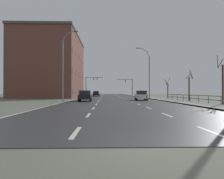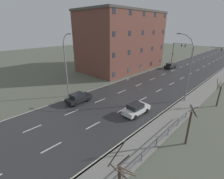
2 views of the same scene
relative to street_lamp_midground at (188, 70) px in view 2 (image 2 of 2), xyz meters
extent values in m
cube|color=#5B6051|center=(-7.40, 9.66, -5.11)|extent=(160.00, 160.00, 0.12)
cube|color=#303033|center=(-7.40, 21.66, -5.04)|extent=(14.00, 120.00, 0.02)
cube|color=beige|center=(-9.73, -20.14, -5.03)|extent=(0.16, 2.20, 0.01)
cube|color=beige|center=(-9.73, -14.74, -5.03)|extent=(0.16, 2.20, 0.01)
cube|color=beige|center=(-9.73, -9.34, -5.03)|extent=(0.16, 2.20, 0.01)
cube|color=beige|center=(-9.73, -3.94, -5.03)|extent=(0.16, 2.20, 0.01)
cube|color=beige|center=(-9.73, 1.46, -5.03)|extent=(0.16, 2.20, 0.01)
cube|color=beige|center=(-9.73, 6.86, -5.03)|extent=(0.16, 2.20, 0.01)
cube|color=beige|center=(-9.73, 12.26, -5.03)|extent=(0.16, 2.20, 0.01)
cube|color=beige|center=(-9.73, 17.66, -5.03)|extent=(0.16, 2.20, 0.01)
cube|color=beige|center=(-9.73, 23.06, -5.03)|extent=(0.16, 2.20, 0.01)
cube|color=beige|center=(-9.73, 28.46, -5.03)|extent=(0.16, 2.20, 0.01)
cube|color=beige|center=(-9.73, 33.86, -5.03)|extent=(0.16, 2.20, 0.01)
cube|color=beige|center=(-9.73, 39.26, -5.03)|extent=(0.16, 2.20, 0.01)
cube|color=beige|center=(-9.73, 44.66, -5.03)|extent=(0.16, 2.20, 0.01)
cube|color=beige|center=(-9.73, 50.06, -5.03)|extent=(0.16, 2.20, 0.01)
cube|color=beige|center=(-9.73, 55.46, -5.03)|extent=(0.16, 2.20, 0.01)
cube|color=beige|center=(-9.73, 60.86, -5.03)|extent=(0.16, 2.20, 0.01)
cube|color=beige|center=(-9.73, 66.26, -5.03)|extent=(0.16, 2.20, 0.01)
cube|color=beige|center=(-9.73, 71.66, -5.03)|extent=(0.16, 2.20, 0.01)
cube|color=beige|center=(-9.73, 77.06, -5.03)|extent=(0.16, 2.20, 0.01)
cube|color=beige|center=(-5.07, -20.14, -5.03)|extent=(0.16, 2.20, 0.01)
cube|color=beige|center=(-5.07, -14.74, -5.03)|extent=(0.16, 2.20, 0.01)
cube|color=beige|center=(-5.07, -9.34, -5.03)|extent=(0.16, 2.20, 0.01)
cube|color=beige|center=(-5.07, -3.94, -5.03)|extent=(0.16, 2.20, 0.01)
cube|color=beige|center=(-5.07, 1.46, -5.03)|extent=(0.16, 2.20, 0.01)
cube|color=beige|center=(-5.07, 6.86, -5.03)|extent=(0.16, 2.20, 0.01)
cube|color=beige|center=(-5.07, 12.26, -5.03)|extent=(0.16, 2.20, 0.01)
cube|color=beige|center=(-5.07, 17.66, -5.03)|extent=(0.16, 2.20, 0.01)
cube|color=beige|center=(-5.07, 23.06, -5.03)|extent=(0.16, 2.20, 0.01)
cube|color=beige|center=(-5.07, 28.46, -5.03)|extent=(0.16, 2.20, 0.01)
cube|color=beige|center=(-5.07, 33.86, -5.03)|extent=(0.16, 2.20, 0.01)
cube|color=beige|center=(-5.07, 39.26, -5.03)|extent=(0.16, 2.20, 0.01)
cube|color=beige|center=(-5.07, 44.66, -5.03)|extent=(0.16, 2.20, 0.01)
cube|color=beige|center=(-5.07, 50.06, -5.03)|extent=(0.16, 2.20, 0.01)
cube|color=beige|center=(-5.07, 55.46, -5.03)|extent=(0.16, 2.20, 0.01)
cube|color=beige|center=(-0.55, 21.66, -5.03)|extent=(0.16, 120.00, 0.01)
cube|color=beige|center=(-14.25, 21.66, -5.03)|extent=(0.16, 120.00, 0.01)
cube|color=gray|center=(1.10, 21.66, -4.99)|extent=(3.00, 120.00, 0.12)
cube|color=slate|center=(-0.32, 21.66, -4.99)|extent=(0.16, 120.00, 0.12)
cylinder|color=#515459|center=(2.45, -18.06, -4.55)|extent=(0.07, 0.07, 1.00)
cylinder|color=#515459|center=(2.45, -15.52, -4.55)|extent=(0.07, 0.07, 1.00)
cylinder|color=#515459|center=(2.45, -12.97, -4.55)|extent=(0.07, 0.07, 1.00)
cylinder|color=#515459|center=(2.45, -10.42, -4.55)|extent=(0.07, 0.07, 1.00)
cylinder|color=#515459|center=(2.45, -7.87, -4.55)|extent=(0.07, 0.07, 1.00)
cylinder|color=#515459|center=(2.45, -5.32, -4.55)|extent=(0.07, 0.07, 1.00)
cylinder|color=slate|center=(0.20, 0.00, -0.78)|extent=(0.20, 0.20, 8.53)
cylinder|color=slate|center=(-0.03, 0.00, 3.97)|extent=(0.56, 0.11, 1.03)
cylinder|color=slate|center=(-0.71, 0.00, 4.78)|extent=(0.95, 0.11, 0.71)
cylinder|color=slate|center=(-1.69, 0.00, 5.18)|extent=(1.09, 0.11, 0.30)
cube|color=#333335|center=(-2.22, 0.00, 5.23)|extent=(0.56, 0.24, 0.12)
cylinder|color=slate|center=(-15.00, -11.84, -0.59)|extent=(0.20, 0.20, 8.92)
cylinder|color=slate|center=(-14.82, -11.84, 4.26)|extent=(0.46, 0.11, 0.82)
cylinder|color=slate|center=(-14.29, -11.84, 4.89)|extent=(0.76, 0.11, 0.58)
cylinder|color=slate|center=(-13.52, -11.84, 5.21)|extent=(0.86, 0.11, 0.26)
cube|color=#333335|center=(-13.10, -11.84, 5.24)|extent=(0.56, 0.24, 0.12)
cylinder|color=#38383A|center=(-2.19, 30.68, 0.59)|extent=(5.37, 0.12, 0.12)
cube|color=black|center=(-1.92, 30.68, 0.04)|extent=(0.20, 0.28, 0.80)
sphere|color=#2D2D2D|center=(-1.92, 30.53, 0.30)|extent=(0.14, 0.14, 0.14)
sphere|color=#F2AD19|center=(-1.92, 30.53, 0.04)|extent=(0.14, 0.14, 0.14)
sphere|color=#2D2D2D|center=(-1.92, 30.53, -0.22)|extent=(0.14, 0.14, 0.14)
cylinder|color=#38383A|center=(-15.30, 28.70, -1.84)|extent=(0.18, 0.18, 6.41)
cylinder|color=#38383A|center=(-12.42, 28.70, 1.11)|extent=(5.76, 0.12, 0.12)
cube|color=black|center=(-12.71, 28.70, 0.56)|extent=(0.20, 0.28, 0.80)
sphere|color=#2D2D2D|center=(-12.71, 28.55, 0.82)|extent=(0.14, 0.14, 0.14)
sphere|color=#2D2D2D|center=(-12.71, 28.55, 0.56)|extent=(0.14, 0.14, 0.14)
sphere|color=green|center=(-12.71, 28.55, 0.30)|extent=(0.14, 0.14, 0.14)
cube|color=black|center=(-11.56, 28.70, 0.56)|extent=(0.20, 0.28, 0.80)
sphere|color=#2D2D2D|center=(-11.56, 28.55, 0.82)|extent=(0.14, 0.14, 0.14)
sphere|color=#2D2D2D|center=(-11.56, 28.55, 0.56)|extent=(0.14, 0.14, 0.14)
sphere|color=green|center=(-11.56, 28.55, 0.30)|extent=(0.14, 0.14, 0.14)
cube|color=black|center=(-15.08, 28.65, -2.45)|extent=(0.18, 0.12, 0.32)
cube|color=black|center=(-11.47, 19.59, -4.40)|extent=(1.87, 4.14, 0.64)
cube|color=black|center=(-11.48, 19.34, -3.78)|extent=(1.61, 2.04, 0.60)
cube|color=slate|center=(-11.45, 20.29, -3.80)|extent=(1.41, 0.12, 0.51)
cylinder|color=black|center=(-10.63, 20.84, -4.72)|extent=(0.24, 0.67, 0.66)
cylinder|color=black|center=(-12.25, 20.88, -4.72)|extent=(0.24, 0.67, 0.66)
cylinder|color=black|center=(-10.70, 18.30, -4.72)|extent=(0.24, 0.67, 0.66)
cylinder|color=black|center=(-12.32, 18.34, -4.72)|extent=(0.24, 0.67, 0.66)
cube|color=red|center=(-12.19, 17.58, -4.40)|extent=(0.16, 0.04, 0.14)
cube|color=red|center=(-10.87, 17.54, -4.40)|extent=(0.16, 0.04, 0.14)
cube|color=black|center=(-11.71, -12.04, -4.40)|extent=(1.85, 4.14, 0.64)
cube|color=black|center=(-11.70, -12.29, -3.78)|extent=(1.61, 2.04, 0.60)
cube|color=slate|center=(-11.72, -11.34, -3.80)|extent=(1.41, 0.11, 0.51)
cylinder|color=black|center=(-10.93, -10.75, -4.72)|extent=(0.24, 0.66, 0.66)
cylinder|color=black|center=(-12.55, -10.78, -4.72)|extent=(0.24, 0.66, 0.66)
cylinder|color=black|center=(-10.87, -13.29, -4.72)|extent=(0.24, 0.66, 0.66)
cylinder|color=black|center=(-12.49, -13.32, -4.72)|extent=(0.24, 0.66, 0.66)
cube|color=red|center=(-12.32, -14.08, -4.40)|extent=(0.16, 0.04, 0.14)
cube|color=red|center=(-11.00, -14.05, -4.40)|extent=(0.16, 0.04, 0.14)
cube|color=silver|center=(-2.97, -8.79, -4.40)|extent=(1.97, 4.18, 0.64)
cube|color=black|center=(-2.98, -9.04, -3.78)|extent=(1.66, 2.08, 0.60)
cube|color=slate|center=(-2.93, -8.09, -3.80)|extent=(1.41, 0.15, 0.51)
cylinder|color=black|center=(-2.10, -7.56, -4.72)|extent=(0.25, 0.67, 0.66)
cylinder|color=black|center=(-3.71, -7.48, -4.72)|extent=(0.25, 0.67, 0.66)
cylinder|color=black|center=(-2.23, -10.10, -4.72)|extent=(0.25, 0.67, 0.66)
cylinder|color=black|center=(-3.84, -10.02, -4.72)|extent=(0.25, 0.67, 0.66)
cube|color=red|center=(-3.73, -10.79, -4.40)|extent=(0.16, 0.05, 0.14)
cube|color=red|center=(-2.41, -10.85, -4.40)|extent=(0.16, 0.05, 0.14)
cube|color=brown|center=(-22.01, 10.33, 2.29)|extent=(13.17, 23.10, 14.68)
cube|color=#4C4742|center=(-22.01, 10.33, 9.88)|extent=(13.43, 23.56, 0.50)
cube|color=#282D38|center=(-15.40, -0.02, -3.65)|extent=(0.04, 0.90, 1.10)
cube|color=#282D38|center=(-15.40, 5.15, -3.65)|extent=(0.04, 0.90, 1.10)
cube|color=#282D38|center=(-15.40, 10.33, -3.65)|extent=(0.04, 0.90, 1.10)
cube|color=#282D38|center=(-15.40, 15.50, -3.65)|extent=(0.04, 0.90, 1.10)
cube|color=#282D38|center=(-15.40, 20.68, -3.65)|extent=(0.04, 0.90, 1.10)
cube|color=#282D38|center=(-15.40, -0.02, 0.58)|extent=(0.04, 0.90, 1.10)
cube|color=#282D38|center=(-15.40, 5.15, 0.58)|extent=(0.04, 0.90, 1.10)
cube|color=#282D38|center=(-15.40, 10.33, 0.58)|extent=(0.04, 0.90, 1.10)
cube|color=#282D38|center=(-15.40, 15.50, 0.58)|extent=(0.04, 0.90, 1.10)
cube|color=#282D38|center=(-15.40, 20.68, 0.58)|extent=(0.04, 0.90, 1.10)
cube|color=#282D38|center=(-15.40, -0.02, 4.80)|extent=(0.04, 0.90, 1.10)
cube|color=#282D38|center=(-15.40, 5.15, 4.80)|extent=(0.04, 0.90, 1.10)
cube|color=#282D38|center=(-15.40, 10.33, 4.80)|extent=(0.04, 0.90, 1.10)
cube|color=#282D38|center=(-15.40, 15.50, 4.80)|extent=(0.04, 0.90, 1.10)
cube|color=#282D38|center=(-15.40, 20.68, 4.80)|extent=(0.04, 0.90, 1.10)
cube|color=#282D38|center=(-15.40, -0.02, 9.03)|extent=(0.04, 0.90, 1.10)
cube|color=#282D38|center=(-15.40, 5.15, 9.03)|extent=(0.04, 0.90, 1.10)
cube|color=#282D38|center=(-15.40, 10.33, 9.03)|extent=(0.04, 0.90, 1.10)
cube|color=#282D38|center=(-15.40, 15.50, 9.03)|extent=(0.04, 0.90, 1.10)
cube|color=#282D38|center=(-15.40, 20.68, 9.03)|extent=(0.04, 0.90, 1.10)
cylinder|color=#423328|center=(4.06, -20.11, -0.51)|extent=(0.74, 0.21, 1.12)
cylinder|color=#423328|center=(3.67, -20.22, -0.22)|extent=(0.49, 0.98, 1.48)
cylinder|color=#423328|center=(4.71, -20.67, -0.43)|extent=(0.42, 1.24, 1.15)
cylinder|color=#423328|center=(4.47, -20.80, -0.55)|extent=(0.71, 0.78, 1.27)
cylinder|color=#423328|center=(4.58, -20.58, -0.38)|extent=(0.30, 0.96, 1.08)
cylinder|color=#423328|center=(4.34, -10.33, -3.17)|extent=(0.20, 0.20, 3.75)
cylinder|color=#423328|center=(4.51, -10.62, -1.05)|extent=(0.63, 0.42, 1.07)
cylinder|color=#423328|center=(4.62, -10.66, -1.03)|extent=(0.71, 0.65, 1.44)
cylinder|color=#423328|center=(4.32, -9.93, -1.24)|extent=(0.84, 0.11, 0.77)
cylinder|color=#423328|center=(4.43, 1.57, -3.48)|extent=(0.20, 0.20, 3.13)
cylinder|color=#423328|center=(3.93, 1.29, -1.58)|extent=(0.57, 1.07, 1.42)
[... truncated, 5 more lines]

